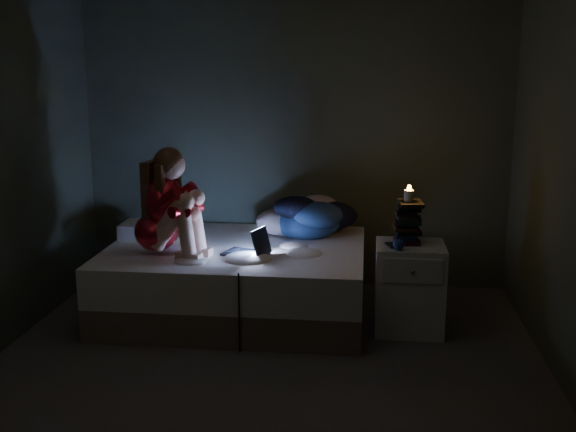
% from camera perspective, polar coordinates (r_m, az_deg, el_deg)
% --- Properties ---
extents(floor, '(3.60, 3.80, 0.02)m').
position_cam_1_polar(floor, '(4.37, -2.19, -13.36)').
color(floor, '#363230').
rests_on(floor, ground).
extents(wall_back, '(3.60, 0.02, 2.60)m').
position_cam_1_polar(wall_back, '(5.85, 0.52, 6.78)').
color(wall_back, '#3C4237').
rests_on(wall_back, ground).
extents(wall_front, '(3.60, 0.02, 2.60)m').
position_cam_1_polar(wall_front, '(2.15, -10.17, -4.17)').
color(wall_front, '#3C4237').
rests_on(wall_front, ground).
extents(bed, '(1.93, 1.45, 0.53)m').
position_cam_1_polar(bed, '(5.33, -4.27, -5.26)').
color(bed, beige).
rests_on(bed, ground).
extents(pillow, '(0.43, 0.30, 0.12)m').
position_cam_1_polar(pillow, '(5.57, -11.40, -1.18)').
color(pillow, white).
rests_on(pillow, bed).
extents(woman, '(0.56, 0.44, 0.79)m').
position_cam_1_polar(woman, '(5.04, -10.93, 1.26)').
color(woman, '#76010C').
rests_on(woman, bed).
extents(laptop, '(0.37, 0.31, 0.22)m').
position_cam_1_polar(laptop, '(4.99, -3.59, -2.01)').
color(laptop, black).
rests_on(laptop, bed).
extents(clothes_pile, '(0.72, 0.65, 0.35)m').
position_cam_1_polar(clothes_pile, '(5.50, 1.49, 0.12)').
color(clothes_pile, navy).
rests_on(clothes_pile, bed).
extents(nightstand, '(0.48, 0.43, 0.64)m').
position_cam_1_polar(nightstand, '(5.03, 10.02, -5.87)').
color(nightstand, silver).
rests_on(nightstand, ground).
extents(book_stack, '(0.19, 0.25, 0.31)m').
position_cam_1_polar(book_stack, '(4.96, 9.92, -0.46)').
color(book_stack, black).
rests_on(book_stack, nightstand).
extents(candle, '(0.07, 0.07, 0.08)m').
position_cam_1_polar(candle, '(4.91, 10.00, 1.73)').
color(candle, beige).
rests_on(candle, book_stack).
extents(phone, '(0.11, 0.15, 0.01)m').
position_cam_1_polar(phone, '(4.88, 8.66, -2.41)').
color(phone, black).
rests_on(phone, nightstand).
extents(blue_orb, '(0.08, 0.08, 0.08)m').
position_cam_1_polar(blue_orb, '(4.77, 9.16, -2.36)').
color(blue_orb, navy).
rests_on(blue_orb, nightstand).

